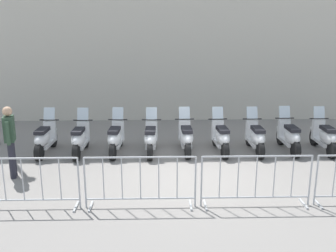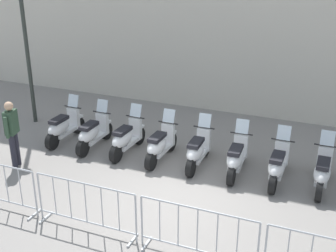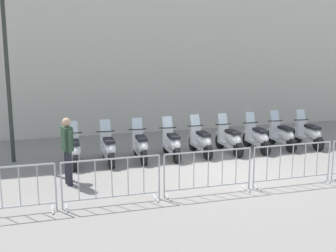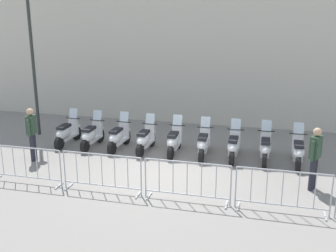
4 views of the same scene
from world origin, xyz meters
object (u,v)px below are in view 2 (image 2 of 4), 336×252
Objects in this scene: motorcycle_6 at (278,165)px; motorcycle_7 at (322,172)px; motorcycle_4 at (198,150)px; motorcycle_5 at (236,158)px; motorcycle_0 at (63,127)px; officer_mid_plaza at (12,130)px; motorcycle_2 at (126,138)px; barrier_segment_2 at (86,207)px; motorcycle_3 at (160,145)px; motorcycle_1 at (93,133)px; barrier_segment_3 at (197,234)px; street_lamp at (21,4)px.

motorcycle_6 is 1.00m from motorcycle_7.
motorcycle_5 is at bearing -5.12° from motorcycle_4.
motorcycle_4 is (3.99, -0.26, 0.00)m from motorcycle_0.
motorcycle_5 is at bearing 177.93° from motorcycle_7.
motorcycle_0 is 1.00× the size of officer_mid_plaza.
barrier_segment_2 is (0.63, -3.41, 0.07)m from motorcycle_2.
motorcycle_6 is 0.78× the size of barrier_segment_2.
motorcycle_4 is at bearing -0.55° from motorcycle_3.
motorcycle_6 is (4.98, -0.31, 0.00)m from motorcycle_1.
barrier_segment_3 is 5.69m from officer_mid_plaza.
motorcycle_5 is 1.99m from motorcycle_7.
barrier_segment_2 is at bearing -53.60° from motorcycle_0.
motorcycle_4 is at bearing 175.22° from motorcycle_6.
motorcycle_3 and motorcycle_6 have the same top height.
barrier_segment_2 and barrier_segment_3 have the same top height.
motorcycle_6 is (1.99, -0.17, 0.00)m from motorcycle_4.
motorcycle_7 is at bearing -9.80° from street_lamp.
barrier_segment_3 is (2.92, -3.56, 0.07)m from motorcycle_2.
motorcycle_3 is 2.00m from motorcycle_5.
officer_mid_plaza reaches higher than barrier_segment_2.
motorcycle_0 is at bearing -32.59° from street_lamp.
motorcycle_7 is 3.88m from barrier_segment_3.
motorcycle_1 is 1.00× the size of motorcycle_3.
motorcycle_4 and motorcycle_5 have the same top height.
motorcycle_3 is 1.00m from motorcycle_4.
barrier_segment_3 is (2.29, -0.15, 0.00)m from barrier_segment_2.
motorcycle_3 is 3.70m from officer_mid_plaza.
motorcycle_1 is at bearing 176.71° from motorcycle_5.
motorcycle_5 is 7.51m from street_lamp.
barrier_segment_3 is at bearing -60.85° from motorcycle_3.
motorcycle_0 is 5.00m from motorcycle_5.
barrier_segment_2 is at bearing -96.33° from motorcycle_3.
motorcycle_3 is (0.99, -0.11, 0.00)m from motorcycle_2.
motorcycle_6 is 0.78× the size of barrier_segment_3.
street_lamp reaches higher than motorcycle_5.
officer_mid_plaza is at bearing -131.74° from motorcycle_1.
officer_mid_plaza reaches higher than motorcycle_0.
street_lamp reaches higher than motorcycle_0.
street_lamp reaches higher than motorcycle_2.
motorcycle_7 is at bearing -3.09° from motorcycle_4.
street_lamp is 3.48× the size of officer_mid_plaza.
motorcycle_5 is (3.99, -0.23, 0.00)m from motorcycle_1.
motorcycle_1 is at bearing -24.08° from street_lamp.
motorcycle_4 is 1.00× the size of officer_mid_plaza.
motorcycle_1 and motorcycle_2 have the same top height.
motorcycle_1 is at bearing 176.48° from motorcycle_6.
motorcycle_6 is 1.00× the size of officer_mid_plaza.
motorcycle_2 is 5.00m from motorcycle_7.
motorcycle_2 is at bearing -4.17° from motorcycle_0.
motorcycle_2 is 3.00m from motorcycle_5.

